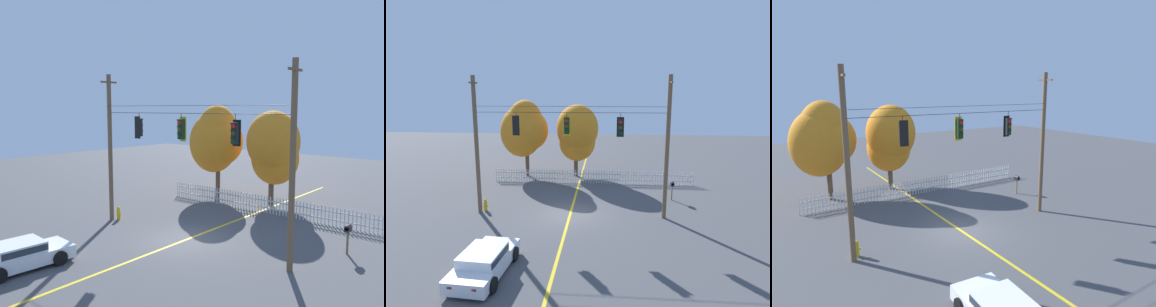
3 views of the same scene
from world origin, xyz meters
The scene contains 12 objects.
ground centered at (0.00, 0.00, 0.00)m, with size 80.00×80.00×0.00m, color #4C4C4F.
lane_centerline_stripe centered at (0.00, 0.00, 0.00)m, with size 0.16×36.00×0.01m, color gold.
signal_support_span centered at (0.00, 0.00, 4.44)m, with size 11.96×1.10×8.69m.
traffic_signal_northbound_primary centered at (-3.27, -0.01, 5.69)m, with size 0.43×0.38×1.40m.
traffic_signal_eastbound_side centered at (-0.17, 0.01, 5.70)m, with size 0.43×0.38×1.41m.
traffic_signal_southbound_primary centered at (3.06, 0.01, 5.63)m, with size 0.43×0.38×1.45m.
white_picket_fence centered at (1.13, 7.45, 0.56)m, with size 16.84×0.06×1.12m.
autumn_maple_near_fence centered at (-5.16, 9.63, 4.36)m, with size 4.38×3.59×6.98m.
autumn_maple_mid centered at (-0.35, 9.85, 3.86)m, with size 3.77×3.71×6.58m.
parked_car centered at (-2.92, -7.09, 0.60)m, with size 2.17×4.20×1.15m.
fire_hydrant centered at (-5.62, 0.34, 0.39)m, with size 0.38×0.22×0.79m.
roadside_mailbox centered at (7.00, 3.51, 1.13)m, with size 0.25×0.44×1.39m.
Camera 2 is at (2.13, -19.62, 7.74)m, focal length 30.67 mm.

